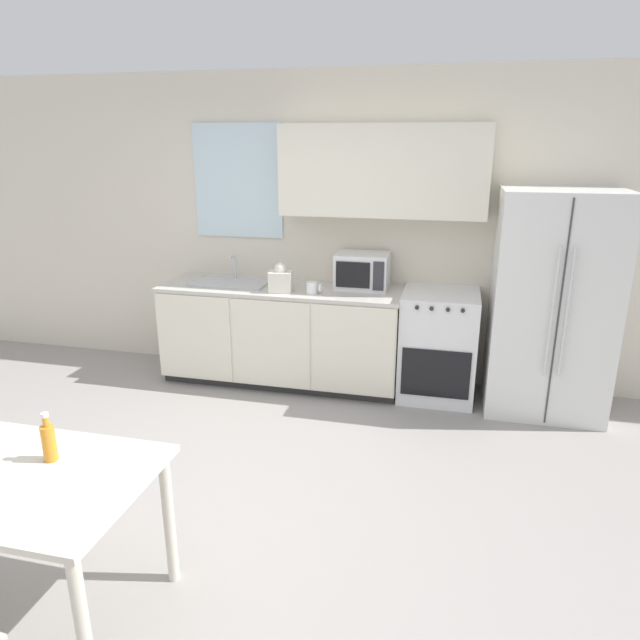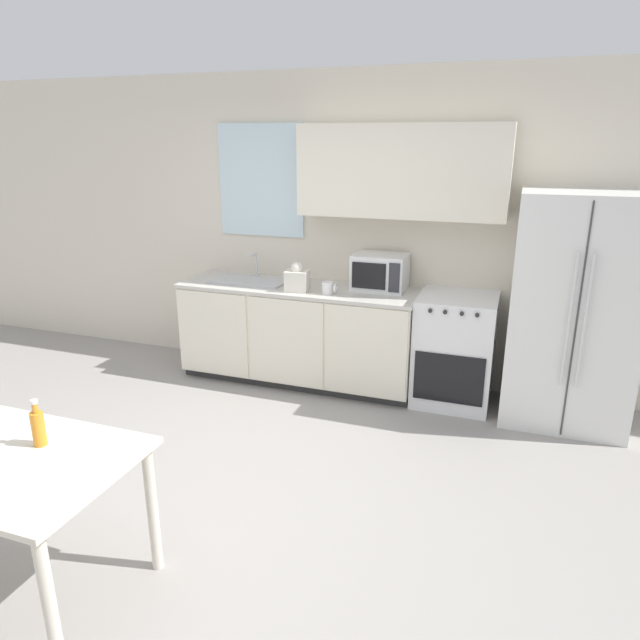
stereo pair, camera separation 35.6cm
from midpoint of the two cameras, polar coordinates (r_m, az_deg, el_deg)
The scene contains 11 objects.
ground_plane at distance 3.72m, azimuth -6.93°, elevation -17.49°, with size 12.00×12.00×0.00m, color gray.
wall_back at distance 5.13m, azimuth 4.53°, elevation 9.93°, with size 12.00×0.38×2.70m.
kitchen_counter at distance 5.15m, azimuth -0.11°, elevation -1.37°, with size 2.14×0.67×0.89m.
oven_range at distance 4.91m, azimuth 15.35°, elevation -2.92°, with size 0.63×0.63×0.92m.
refrigerator at distance 4.78m, azimuth 25.96°, elevation 0.75°, with size 0.91×0.74×1.78m.
kitchen_sink at distance 5.21m, azimuth -5.11°, elevation 4.01°, with size 0.68×0.38×0.24m.
microwave at distance 4.93m, azimuth 8.09°, elevation 4.76°, with size 0.45×0.35×0.30m.
coffee_mug at distance 4.76m, azimuth 2.98°, elevation 3.20°, with size 0.13×0.09×0.10m.
grocery_bag_0 at distance 4.84m, azimuth -0.20°, elevation 4.14°, with size 0.21×0.19×0.25m.
dining_table at distance 3.00m, azimuth -25.46°, elevation -14.18°, with size 1.12×0.80×0.74m.
drink_bottle at distance 2.96m, azimuth -23.30°, elevation -9.90°, with size 0.06×0.06×0.23m.
Camera 2 is at (1.58, -2.65, 2.13)m, focal length 32.00 mm.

